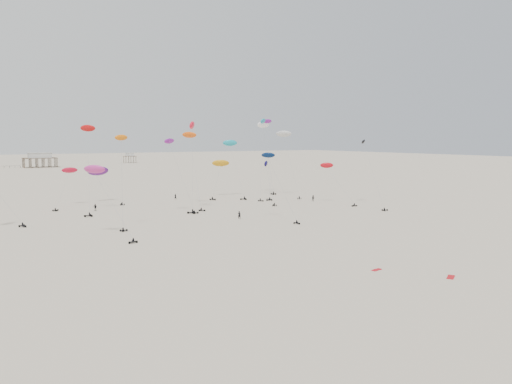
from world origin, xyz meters
TOP-DOWN VIEW (x-y plane):
  - ground_plane at (0.00, 200.00)m, footprint 900.00×900.00m
  - pavilion_main at (-10.00, 350.00)m, footprint 21.00×13.00m
  - pavilion_small at (60.00, 380.00)m, footprint 9.00×7.00m
  - rig_0 at (26.27, 127.32)m, footprint 9.59×12.33m
  - rig_1 at (21.72, 117.06)m, footprint 6.55×13.74m
  - rig_2 at (28.62, 127.74)m, footprint 9.86×13.83m
  - rig_3 at (5.19, 86.95)m, footprint 4.49×11.43m
  - rig_5 at (-31.54, 139.86)m, footprint 9.35×13.54m
  - rig_6 at (15.75, 137.12)m, footprint 11.10×11.74m
  - rig_7 at (-10.21, 110.43)m, footprint 7.65×6.84m
  - rig_8 at (33.38, 137.34)m, footprint 6.16×7.91m
  - rig_9 at (-29.37, 122.90)m, footprint 5.80×12.13m
  - rig_10 at (-5.21, 111.94)m, footprint 6.02×9.08m
  - rig_11 at (-29.01, 94.16)m, footprint 3.37×4.73m
  - rig_12 at (36.80, 104.86)m, footprint 4.14×13.50m
  - rig_13 at (-34.61, 89.08)m, footprint 7.15×14.36m
  - rig_14 at (-1.53, 120.58)m, footprint 5.36×15.93m
  - rig_15 at (-21.55, 143.61)m, footprint 7.95×14.02m
  - rig_16 at (35.22, 127.11)m, footprint 5.40×13.77m
  - rig_17 at (18.73, 133.45)m, footprint 4.99×12.45m
  - rig_18 at (41.92, 94.57)m, footprint 7.57×16.52m
  - spectator_0 at (-1.02, 94.10)m, footprint 0.98×0.92m
  - spectator_1 at (34.99, 111.73)m, footprint 1.26×1.06m
  - spectator_2 at (-27.44, 125.49)m, footprint 1.50×1.28m
  - spectator_3 at (0.40, 137.97)m, footprint 0.82×0.64m
  - grounded_kite_a at (-0.62, 34.57)m, footprint 2.35×1.91m
  - grounded_kite_b at (-6.66, 42.76)m, footprint 1.89×0.97m

SIDE VIEW (x-z plane):
  - ground_plane at x=0.00m, z-range 0.00..0.00m
  - spectator_0 at x=-1.02m, z-range -1.11..1.11m
  - spectator_1 at x=34.99m, z-range -1.11..1.11m
  - spectator_2 at x=-27.44m, z-range -1.12..1.12m
  - spectator_3 at x=0.40m, z-range -1.02..1.02m
  - grounded_kite_a at x=-0.62m, z-range -0.04..0.04m
  - grounded_kite_b at x=-6.66m, z-range -0.04..0.04m
  - pavilion_small at x=60.00m, z-range -0.51..7.49m
  - pavilion_main at x=-10.00m, z-range -0.68..9.12m
  - rig_5 at x=-31.54m, z-range 0.72..16.18m
  - rig_12 at x=36.80m, z-range 1.33..16.17m
  - rig_15 at x=-21.55m, z-range 1.86..15.83m
  - rig_1 at x=21.72m, z-range 1.43..16.60m
  - rig_6 at x=15.75m, z-range 2.60..16.78m
  - rig_3 at x=5.19m, z-range 2.01..18.89m
  - rig_13 at x=-34.61m, z-range 2.44..19.19m
  - rig_11 at x=-29.01m, z-range 1.35..21.46m
  - rig_18 at x=41.92m, z-range 0.56..23.39m
  - rig_7 at x=-10.21m, z-range 3.74..23.21m
  - rig_17 at x=18.73m, z-range 4.19..23.74m
  - rig_9 at x=-29.37m, z-range 4.07..27.39m
  - rig_2 at x=28.62m, z-range 2.42..29.78m
  - rig_14 at x=-1.53m, z-range 5.32..27.97m
  - rig_10 at x=-5.21m, z-range 5.38..29.28m
  - rig_16 at x=35.22m, z-range 6.62..29.27m
  - rig_0 at x=26.27m, z-range 6.64..33.18m
  - rig_8 at x=33.38m, z-range 7.98..33.45m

